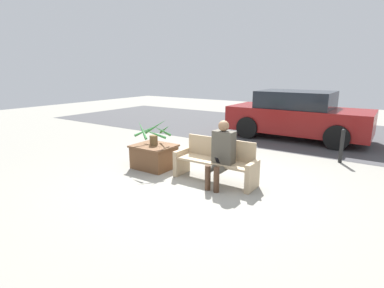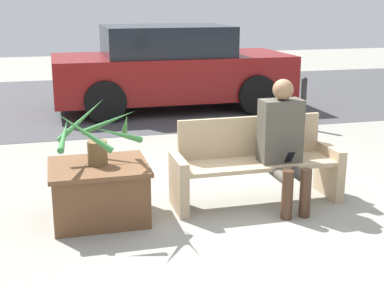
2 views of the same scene
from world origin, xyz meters
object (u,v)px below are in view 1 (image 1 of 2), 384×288
at_px(planter_box, 154,156).
at_px(potted_plant, 154,134).
at_px(bench, 216,161).
at_px(bollard_post, 342,145).
at_px(parked_car, 297,115).
at_px(person_seated, 222,152).

bearing_deg(planter_box, potted_plant, 44.27).
bearing_deg(bench, potted_plant, -177.62).
height_order(bench, bollard_post, bench).
height_order(bench, parked_car, parked_car).
height_order(person_seated, parked_car, parked_car).
distance_m(bench, potted_plant, 1.56).
height_order(planter_box, potted_plant, potted_plant).
distance_m(bench, parked_car, 4.77).
xyz_separation_m(bench, planter_box, (-1.52, -0.07, -0.11)).
height_order(potted_plant, parked_car, parked_car).
xyz_separation_m(bench, potted_plant, (-1.52, -0.06, 0.38)).
relative_size(planter_box, bollard_post, 1.09).
bearing_deg(bollard_post, planter_box, -140.60).
bearing_deg(parked_car, bollard_post, -52.24).
bearing_deg(potted_plant, planter_box, -135.73).
xyz_separation_m(planter_box, potted_plant, (0.00, 0.00, 0.49)).
xyz_separation_m(potted_plant, parked_car, (1.72, 4.82, -0.03)).
bearing_deg(parked_car, person_seated, -89.94).
height_order(planter_box, parked_car, parked_car).
distance_m(bench, planter_box, 1.53).
xyz_separation_m(parked_car, bollard_post, (1.61, -2.08, -0.32)).
height_order(planter_box, bollard_post, bollard_post).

